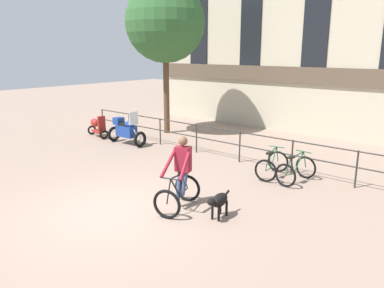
{
  "coord_description": "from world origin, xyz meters",
  "views": [
    {
      "loc": [
        6.62,
        -4.99,
        3.63
      ],
      "look_at": [
        -0.09,
        2.86,
        1.05
      ],
      "focal_mm": 35.0,
      "sensor_mm": 36.0,
      "label": 1
    }
  ],
  "objects": [
    {
      "name": "tree_canalside_left",
      "position": [
        -5.11,
        6.98,
        4.8
      ],
      "size": [
        3.43,
        3.43,
        6.53
      ],
      "color": "brown",
      "rests_on": "ground_plane"
    },
    {
      "name": "parked_bicycle_mid_left",
      "position": [
        2.33,
        4.54,
        0.36
      ],
      "size": [
        0.78,
        1.18,
        0.86
      ],
      "rotation": [
        0.0,
        0.0,
        3.03
      ],
      "color": "black",
      "rests_on": "ground_plane"
    },
    {
      "name": "building_facade",
      "position": [
        -0.0,
        10.99,
        4.84
      ],
      "size": [
        18.0,
        0.72,
        9.72
      ],
      "color": "#BCB299",
      "rests_on": "ground_plane"
    },
    {
      "name": "parked_motorcycle",
      "position": [
        -4.81,
        4.36,
        0.56
      ],
      "size": [
        1.68,
        0.66,
        1.35
      ],
      "rotation": [
        0.0,
        0.0,
        1.6
      ],
      "color": "black",
      "rests_on": "ground_plane"
    },
    {
      "name": "cyclist_with_bike",
      "position": [
        1.01,
        1.14,
        0.76
      ],
      "size": [
        0.99,
        1.32,
        1.7
      ],
      "rotation": [
        0.0,
        0.0,
        0.29
      ],
      "color": "black",
      "rests_on": "ground_plane"
    },
    {
      "name": "ground_plane",
      "position": [
        0.0,
        0.0,
        0.0
      ],
      "size": [
        60.0,
        60.0,
        0.0
      ],
      "primitive_type": "plane",
      "color": "gray"
    },
    {
      "name": "canal_railing",
      "position": [
        -0.0,
        5.2,
        0.71
      ],
      "size": [
        15.05,
        0.05,
        1.05
      ],
      "color": "#2D2B28",
      "rests_on": "ground_plane"
    },
    {
      "name": "parked_scooter",
      "position": [
        -6.83,
        4.41,
        0.46
      ],
      "size": [
        1.33,
        0.62,
        0.96
      ],
      "rotation": [
        0.0,
        0.0,
        1.39
      ],
      "color": "black",
      "rests_on": "ground_plane"
    },
    {
      "name": "dog",
      "position": [
        2.07,
        1.24,
        0.41
      ],
      "size": [
        0.31,
        0.91,
        0.59
      ],
      "rotation": [
        0.0,
        0.0,
        0.11
      ],
      "color": "black",
      "rests_on": "ground_plane"
    },
    {
      "name": "parked_bicycle_near_lamp",
      "position": [
        1.57,
        4.54,
        0.36
      ],
      "size": [
        0.82,
        1.2,
        0.86
      ],
      "rotation": [
        0.0,
        0.0,
        3.3
      ],
      "color": "black",
      "rests_on": "ground_plane"
    }
  ]
}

